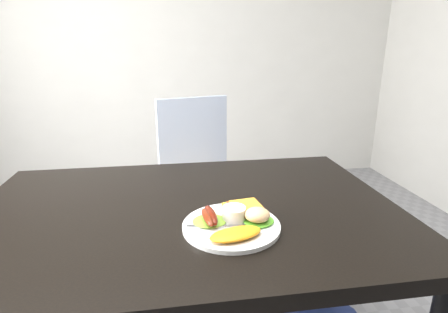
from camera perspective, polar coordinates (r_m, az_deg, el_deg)
room_back_panel at (r=3.17m, az=-8.67°, el=20.14°), size 4.00×0.04×2.70m
dining_table at (r=1.02m, az=-5.93°, el=-9.21°), size 1.20×0.80×0.04m
dining_chair at (r=1.88m, az=-4.53°, el=-5.73°), size 0.49×0.49×0.05m
person at (r=1.52m, az=8.06°, el=-2.97°), size 0.56×0.48×1.32m
plate at (r=0.89m, az=1.20°, el=-11.27°), size 0.25×0.25×0.01m
lettuce_left at (r=0.90m, az=-2.40°, el=-10.46°), size 0.09×0.09×0.01m
lettuce_right at (r=0.90m, az=5.68°, el=-10.42°), size 0.10×0.09×0.01m
omelette at (r=0.83m, az=1.90°, el=-12.52°), size 0.14×0.09×0.02m
sausage_a at (r=0.88m, az=-2.70°, el=-9.85°), size 0.03×0.10×0.02m
sausage_b at (r=0.89m, az=-2.14°, el=-9.52°), size 0.04×0.11×0.03m
ramekin at (r=0.90m, az=1.63°, el=-9.32°), size 0.07×0.07×0.04m
toast_a at (r=0.94m, az=2.24°, el=-8.85°), size 0.09×0.09×0.01m
toast_b at (r=0.93m, az=3.62°, el=-8.38°), size 0.09×0.09×0.01m
potato_salad at (r=0.89m, az=5.45°, el=-9.45°), size 0.07×0.07×0.03m
fork at (r=0.88m, az=-1.26°, el=-11.34°), size 0.15×0.04×0.00m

